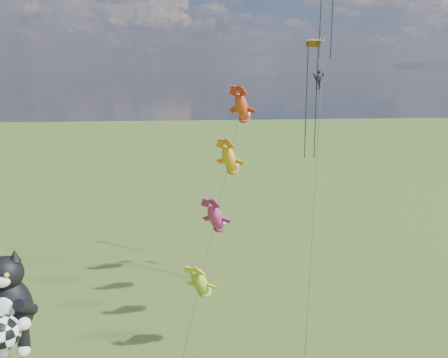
{
  "coord_description": "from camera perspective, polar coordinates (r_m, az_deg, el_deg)",
  "views": [
    {
      "loc": [
        12.0,
        -22.86,
        18.19
      ],
      "look_at": [
        15.24,
        10.0,
        10.73
      ],
      "focal_mm": 40.0,
      "sensor_mm": 36.0,
      "label": 1
    }
  ],
  "objects": [
    {
      "name": "fish_windsock_rig",
      "position": [
        33.63,
        -0.17,
        -1.02
      ],
      "size": [
        6.62,
        14.62,
        18.15
      ],
      "rotation": [
        0.0,
        0.0,
        -0.1
      ],
      "color": "brown",
      "rests_on": "ground"
    },
    {
      "name": "cat_kite_rig",
      "position": [
        24.94,
        -23.56,
        -13.35
      ],
      "size": [
        2.4,
        4.14,
        10.34
      ],
      "rotation": [
        0.0,
        0.0,
        -0.22
      ],
      "color": "brown",
      "rests_on": "ground"
    },
    {
      "name": "parafoil_rig",
      "position": [
        37.28,
        10.78,
        12.86
      ],
      "size": [
        6.15,
        16.85,
        26.24
      ],
      "rotation": [
        0.0,
        0.0,
        -0.23
      ],
      "color": "brown",
      "rests_on": "ground"
    }
  ]
}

